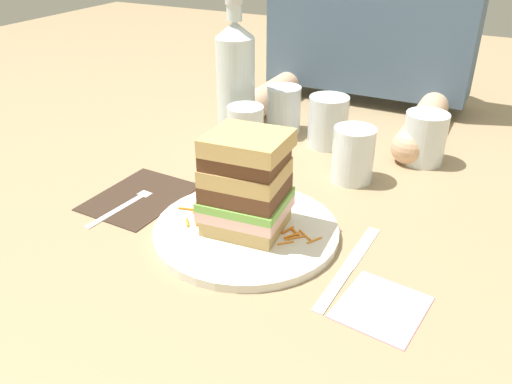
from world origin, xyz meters
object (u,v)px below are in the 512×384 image
object	(u,v)px
empty_tumbler_1	(246,132)
empty_tumbler_2	(284,109)
water_bottle	(236,80)
fork	(131,200)
empty_tumbler_0	(424,138)
napkin_dark	(141,196)
knife	(347,268)
napkin_pink	(381,307)
empty_tumbler_3	(328,122)
juice_glass	(353,158)
sandwich	(246,183)
main_plate	(246,230)
diner_across	(371,4)

from	to	relation	value
empty_tumbler_1	empty_tumbler_2	distance (m)	0.14
water_bottle	empty_tumbler_2	xyz separation A→B (m)	(0.07, 0.07, -0.07)
fork	empty_tumbler_0	bearing A→B (deg)	43.83
napkin_dark	knife	distance (m)	0.35
napkin_pink	empty_tumbler_3	bearing A→B (deg)	117.94
fork	juice_glass	xyz separation A→B (m)	(0.28, 0.23, 0.04)
knife	juice_glass	world-z (taller)	juice_glass
empty_tumbler_3	fork	bearing A→B (deg)	-118.99
juice_glass	empty_tumbler_2	size ratio (longest dim) A/B	0.99
napkin_dark	napkin_pink	distance (m)	0.41
sandwich	napkin_pink	size ratio (longest dim) A/B	1.40
napkin_pink	main_plate	bearing A→B (deg)	162.90
juice_glass	empty_tumbler_3	bearing A→B (deg)	126.19
knife	napkin_dark	bearing A→B (deg)	174.75
fork	empty_tumbler_2	size ratio (longest dim) A/B	1.81
main_plate	empty_tumbler_1	bearing A→B (deg)	118.08
fork	empty_tumbler_1	xyz separation A→B (m)	(0.08, 0.23, 0.04)
empty_tumbler_0	empty_tumbler_3	distance (m)	0.18
empty_tumbler_0	empty_tumbler_1	size ratio (longest dim) A/B	0.96
main_plate	empty_tumbler_0	world-z (taller)	empty_tumbler_0
knife	juice_glass	distance (m)	0.25
main_plate	sandwich	bearing A→B (deg)	-17.33
empty_tumbler_0	napkin_pink	xyz separation A→B (m)	(0.04, -0.41, -0.04)
juice_glass	napkin_pink	distance (m)	0.32
knife	empty_tumbler_3	xyz separation A→B (m)	(-0.16, 0.35, 0.05)
fork	water_bottle	xyz separation A→B (m)	(0.02, 0.31, 0.11)
fork	juice_glass	bearing A→B (deg)	39.37
sandwich	knife	xyz separation A→B (m)	(0.15, -0.01, -0.08)
knife	empty_tumbler_1	world-z (taller)	empty_tumbler_1
juice_glass	napkin_dark	bearing A→B (deg)	-143.26
fork	water_bottle	bearing A→B (deg)	86.91
diner_across	fork	bearing A→B (deg)	-105.87
knife	diner_across	bearing A→B (deg)	105.43
sandwich	main_plate	bearing A→B (deg)	162.67
juice_glass	empty_tumbler_0	bearing A→B (deg)	54.29
juice_glass	napkin_pink	size ratio (longest dim) A/B	0.92
sandwich	napkin_dark	xyz separation A→B (m)	(-0.20, 0.02, -0.08)
napkin_dark	knife	xyz separation A→B (m)	(0.35, -0.03, 0.00)
napkin_dark	napkin_pink	bearing A→B (deg)	-11.62
empty_tumbler_3	empty_tumbler_1	bearing A→B (deg)	-134.99
main_plate	empty_tumbler_0	distance (m)	0.39
fork	napkin_pink	size ratio (longest dim) A/B	1.67
knife	water_bottle	world-z (taller)	water_bottle
sandwich	napkin_pink	bearing A→B (deg)	-17.10
empty_tumbler_1	empty_tumbler_2	world-z (taller)	empty_tumbler_1
main_plate	napkin_pink	bearing A→B (deg)	-17.10
empty_tumbler_1	fork	bearing A→B (deg)	-108.51
napkin_dark	empty_tumbler_3	world-z (taller)	empty_tumbler_3
empty_tumbler_2	diner_across	bearing A→B (deg)	70.41
sandwich	empty_tumbler_3	size ratio (longest dim) A/B	1.47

